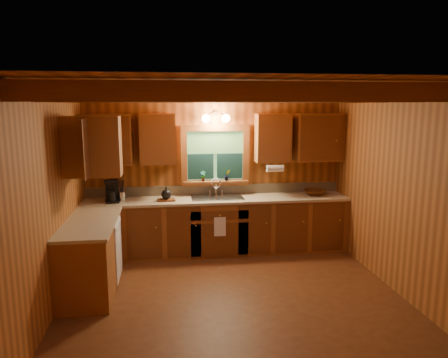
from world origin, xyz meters
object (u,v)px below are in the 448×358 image
object	(u,v)px
cutting_board	(166,200)
wicker_basket	(315,192)
sink	(217,201)
coffee_maker	(112,191)

from	to	relation	value
cutting_board	wicker_basket	size ratio (longest dim) A/B	0.72
sink	wicker_basket	world-z (taller)	sink
sink	coffee_maker	xyz separation A→B (m)	(-1.63, -0.06, 0.21)
coffee_maker	wicker_basket	xyz separation A→B (m)	(3.26, 0.06, -0.12)
sink	wicker_basket	distance (m)	1.63
coffee_maker	sink	bearing A→B (deg)	-10.53
sink	cutting_board	world-z (taller)	sink
sink	coffee_maker	bearing A→B (deg)	-177.92
sink	wicker_basket	size ratio (longest dim) A/B	2.24
coffee_maker	wicker_basket	bearing A→B (deg)	-11.63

